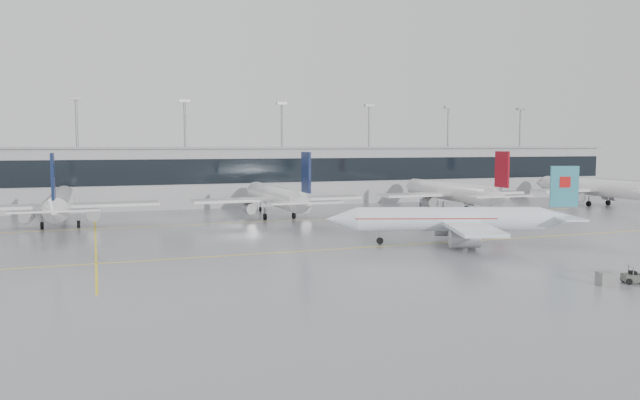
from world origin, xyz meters
name	(u,v)px	position (x,y,z in m)	size (l,w,h in m)	color
ground	(353,248)	(0.00, 0.00, 0.00)	(320.00, 320.00, 0.00)	gray
taxi_line_main	(353,248)	(0.00, 0.00, 0.01)	(120.00, 0.25, 0.01)	yellow
taxi_line_north	(284,221)	(0.00, 30.00, 0.01)	(120.00, 0.25, 0.01)	yellow
taxi_line_cross	(96,243)	(-30.00, 15.00, 0.01)	(0.25, 60.00, 0.01)	yellow
terminal	(241,176)	(0.00, 62.00, 6.00)	(180.00, 15.00, 12.00)	#A2A2A6
terminal_glass	(249,171)	(0.00, 54.45, 7.50)	(180.00, 0.20, 5.00)	black
terminal_roof	(241,148)	(0.00, 62.00, 12.20)	(182.00, 16.00, 0.40)	gray
light_masts	(235,143)	(0.00, 68.00, 13.34)	(156.40, 1.00, 22.60)	gray
air_canada_jet	(458,220)	(13.97, -1.63, 3.14)	(32.29, 25.69, 10.06)	white
parked_jet_b	(60,204)	(-35.00, 33.69, 3.71)	(29.64, 36.96, 11.72)	white
parked_jet_c	(278,197)	(0.00, 33.69, 3.71)	(29.64, 36.96, 11.72)	white
parked_jet_d	(452,192)	(35.00, 33.69, 3.71)	(29.64, 36.96, 11.72)	white
parked_jet_e	(595,188)	(70.00, 33.69, 3.71)	(29.64, 36.96, 11.72)	white
baggage_tug	(636,277)	(16.76, -27.19, 0.59)	(3.47, 2.23, 1.68)	#434840
gse_unit	(605,279)	(13.38, -26.90, 0.62)	(1.25, 1.16, 1.25)	slate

